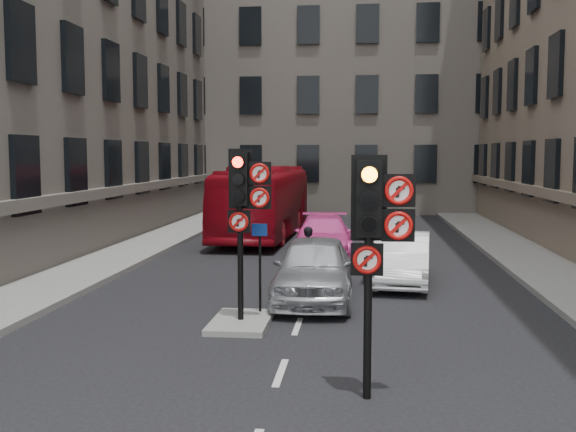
% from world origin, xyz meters
% --- Properties ---
extents(ground, '(120.00, 120.00, 0.00)m').
position_xyz_m(ground, '(0.00, 0.00, 0.00)').
color(ground, black).
rests_on(ground, ground).
extents(pavement_left, '(3.00, 50.00, 0.16)m').
position_xyz_m(pavement_left, '(-7.20, 12.00, 0.08)').
color(pavement_left, gray).
rests_on(pavement_left, ground).
extents(pavement_right, '(3.00, 50.00, 0.16)m').
position_xyz_m(pavement_right, '(7.20, 12.00, 0.08)').
color(pavement_right, gray).
rests_on(pavement_right, ground).
extents(centre_island, '(1.20, 2.00, 0.12)m').
position_xyz_m(centre_island, '(-1.20, 5.00, 0.06)').
color(centre_island, gray).
rests_on(centre_island, ground).
extents(building_far, '(30.00, 14.00, 20.00)m').
position_xyz_m(building_far, '(0.00, 38.00, 10.00)').
color(building_far, '#696059').
rests_on(building_far, ground).
extents(signal_near, '(0.91, 0.40, 3.58)m').
position_xyz_m(signal_near, '(1.49, 0.99, 2.58)').
color(signal_near, black).
rests_on(signal_near, ground).
extents(signal_far, '(0.91, 0.40, 3.58)m').
position_xyz_m(signal_far, '(-1.11, 4.99, 2.70)').
color(signal_far, black).
rests_on(signal_far, centre_island).
extents(car_silver, '(1.91, 4.66, 1.58)m').
position_xyz_m(car_silver, '(0.17, 7.48, 0.79)').
color(car_silver, '#ACAFB4').
rests_on(car_silver, ground).
extents(car_white, '(1.89, 4.37, 1.40)m').
position_xyz_m(car_white, '(2.44, 9.96, 0.70)').
color(car_white, white).
rests_on(car_white, ground).
extents(car_pink, '(2.14, 4.92, 1.41)m').
position_xyz_m(car_pink, '(0.01, 14.58, 0.70)').
color(car_pink, '#F146A5').
rests_on(car_pink, ground).
extents(bus_red, '(2.87, 11.06, 3.06)m').
position_xyz_m(bus_red, '(-2.85, 19.99, 1.53)').
color(bus_red, maroon).
rests_on(bus_red, ground).
extents(motorcycle, '(0.62, 1.54, 0.90)m').
position_xyz_m(motorcycle, '(1.48, 9.50, 0.45)').
color(motorcycle, black).
rests_on(motorcycle, ground).
extents(motorcyclist, '(0.63, 0.48, 1.57)m').
position_xyz_m(motorcyclist, '(-0.17, 9.94, 0.78)').
color(motorcyclist, black).
rests_on(motorcyclist, ground).
extents(info_sign, '(0.34, 0.10, 1.95)m').
position_xyz_m(info_sign, '(-0.90, 5.73, 1.38)').
color(info_sign, black).
rests_on(info_sign, centre_island).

